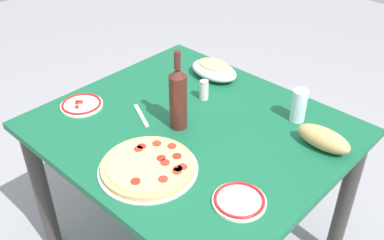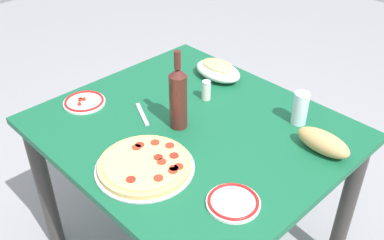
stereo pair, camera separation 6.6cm
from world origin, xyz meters
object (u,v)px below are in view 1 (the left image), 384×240
dining_table (192,151)px  wine_bottle (178,97)px  baked_pasta_dish (214,69)px  side_plate_near (82,105)px  bread_loaf (323,139)px  spice_shaker (204,90)px  pepperoni_pizza (148,166)px  water_glass (299,106)px  side_plate_far (239,201)px

dining_table → wine_bottle: bearing=41.9°
baked_pasta_dish → side_plate_near: baked_pasta_dish is taller
bread_loaf → dining_table: bearing=27.6°
wine_bottle → spice_shaker: bearing=-73.5°
pepperoni_pizza → bread_loaf: bread_loaf is taller
baked_pasta_dish → water_glass: bearing=175.6°
wine_bottle → water_glass: 0.48m
side_plate_near → spice_shaker: size_ratio=2.05×
pepperoni_pizza → side_plate_near: 0.51m
spice_shaker → side_plate_far: bearing=142.2°
side_plate_far → bread_loaf: (-0.05, -0.43, 0.03)m
pepperoni_pizza → water_glass: size_ratio=2.58×
side_plate_near → dining_table: bearing=-154.1°
wine_bottle → baked_pasta_dish: bearing=-68.1°
baked_pasta_dish → bread_loaf: bread_loaf is taller
side_plate_near → pepperoni_pizza: bearing=171.1°
baked_pasta_dish → dining_table: bearing=118.8°
wine_bottle → spice_shaker: 0.25m
wine_bottle → side_plate_far: wine_bottle is taller
wine_bottle → pepperoni_pizza: bearing=112.4°
pepperoni_pizza → spice_shaker: (0.17, -0.48, 0.03)m
baked_pasta_dish → side_plate_near: bearing=67.2°
bread_loaf → side_plate_far: bearing=83.8°
side_plate_far → spice_shaker: bearing=-37.8°
side_plate_near → bread_loaf: bearing=-153.2°
pepperoni_pizza → baked_pasta_dish: 0.71m
water_glass → bread_loaf: (-0.17, 0.09, -0.03)m
dining_table → wine_bottle: (0.04, 0.04, 0.26)m
wine_bottle → side_plate_near: size_ratio=1.83×
baked_pasta_dish → pepperoni_pizza: bearing=112.1°
baked_pasta_dish → side_plate_near: size_ratio=1.35×
pepperoni_pizza → side_plate_near: (0.51, -0.08, -0.01)m
side_plate_far → wine_bottle: bearing=-21.0°
side_plate_far → bread_loaf: size_ratio=0.83×
spice_shaker → dining_table: bearing=119.3°
bread_loaf → spice_shaker: 0.55m
pepperoni_pizza → bread_loaf: bearing=-125.6°
dining_table → pepperoni_pizza: size_ratio=3.26×
water_glass → side_plate_near: (0.72, 0.54, -0.06)m
side_plate_near → water_glass: bearing=-143.1°
water_glass → spice_shaker: (0.38, 0.14, -0.02)m
side_plate_far → spice_shaker: size_ratio=2.01×
dining_table → pepperoni_pizza: bearing=102.9°
wine_bottle → side_plate_near: bearing=24.0°
pepperoni_pizza → wine_bottle: size_ratio=1.07×
water_glass → baked_pasta_dish: bearing=-4.4°
pepperoni_pizza → spice_shaker: 0.51m
pepperoni_pizza → wine_bottle: wine_bottle is taller
side_plate_near → side_plate_far: (-0.84, -0.01, -0.00)m
pepperoni_pizza → baked_pasta_dish: bearing=-67.9°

